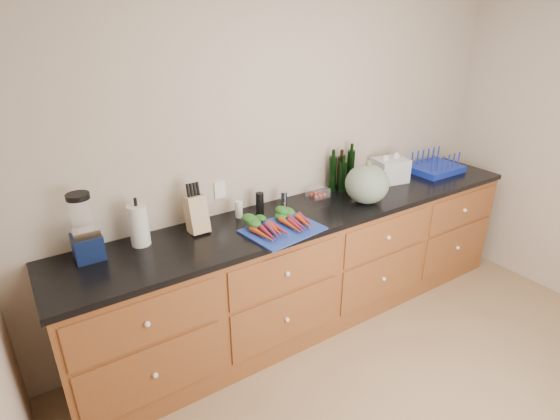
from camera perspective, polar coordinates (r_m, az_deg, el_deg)
wall_back at (r=3.28m, az=1.25°, el=7.82°), size 4.10×0.05×2.60m
cabinets at (r=3.38m, az=4.29°, el=-7.50°), size 3.60×0.64×0.90m
countertop at (r=3.16m, az=4.51°, el=-0.22°), size 3.64×0.62×0.04m
cutting_board at (r=2.83m, az=0.35°, el=-2.60°), size 0.52×0.42×0.01m
carrots at (r=2.85m, az=-0.15°, el=-1.71°), size 0.40×0.30×0.06m
squash at (r=3.27m, az=11.30°, el=3.36°), size 0.32×0.32×0.29m
blender_appliance at (r=2.68m, az=-24.15°, el=-2.50°), size 0.16×0.16×0.40m
paper_towel at (r=2.75m, az=-17.96°, el=-1.91°), size 0.11×0.11×0.26m
knife_block at (r=2.83m, az=-10.87°, el=-0.51°), size 0.12×0.12×0.24m
grinder_salt at (r=3.01m, az=-5.39°, el=0.10°), size 0.05×0.05×0.12m
grinder_pepper at (r=3.08m, az=-2.65°, el=1.01°), size 0.06×0.06×0.14m
canister_chrome at (r=3.19m, az=0.49°, el=1.51°), size 0.05×0.05×0.11m
tomato_box at (r=3.36m, az=4.97°, el=2.26°), size 0.15×0.12×0.07m
bottles at (r=3.51m, az=8.06°, el=4.87°), size 0.25×0.13×0.30m
grocery_bag at (r=3.76m, az=14.13°, el=5.08°), size 0.30×0.26×0.20m
dish_rack at (r=4.14m, az=19.51°, el=5.35°), size 0.44×0.35×0.18m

